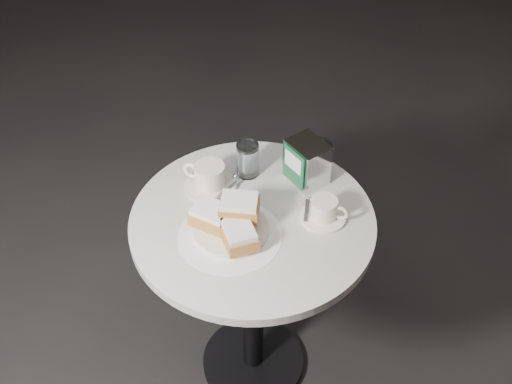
% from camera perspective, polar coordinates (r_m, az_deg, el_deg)
% --- Properties ---
extents(ground, '(7.00, 7.00, 0.00)m').
position_cam_1_polar(ground, '(2.40, -0.25, -14.95)').
color(ground, black).
rests_on(ground, ground).
extents(cafe_table, '(0.70, 0.70, 0.74)m').
position_cam_1_polar(cafe_table, '(1.96, -0.29, -6.41)').
color(cafe_table, black).
rests_on(cafe_table, ground).
extents(sugar_spill, '(0.36, 0.36, 0.00)m').
position_cam_1_polar(sugar_spill, '(1.77, -2.32, -3.89)').
color(sugar_spill, white).
rests_on(sugar_spill, cafe_table).
extents(beignet_plate, '(0.26, 0.26, 0.10)m').
position_cam_1_polar(beignet_plate, '(1.75, -2.32, -2.71)').
color(beignet_plate, silver).
rests_on(beignet_plate, cafe_table).
extents(coffee_cup_left, '(0.18, 0.18, 0.08)m').
position_cam_1_polar(coffee_cup_left, '(1.89, -4.16, 1.26)').
color(coffee_cup_left, silver).
rests_on(coffee_cup_left, cafe_table).
extents(coffee_cup_right, '(0.15, 0.15, 0.07)m').
position_cam_1_polar(coffee_cup_right, '(1.81, 6.08, -1.66)').
color(coffee_cup_right, white).
rests_on(coffee_cup_right, cafe_table).
extents(water_glass_left, '(0.07, 0.07, 0.11)m').
position_cam_1_polar(water_glass_left, '(1.92, -0.75, 2.89)').
color(water_glass_left, silver).
rests_on(water_glass_left, cafe_table).
extents(water_glass_right, '(0.09, 0.09, 0.12)m').
position_cam_1_polar(water_glass_right, '(1.92, 5.62, 2.76)').
color(water_glass_right, white).
rests_on(water_glass_right, cafe_table).
extents(napkin_dispenser, '(0.14, 0.13, 0.14)m').
position_cam_1_polar(napkin_dispenser, '(1.90, 4.51, 2.66)').
color(napkin_dispenser, silver).
rests_on(napkin_dispenser, cafe_table).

